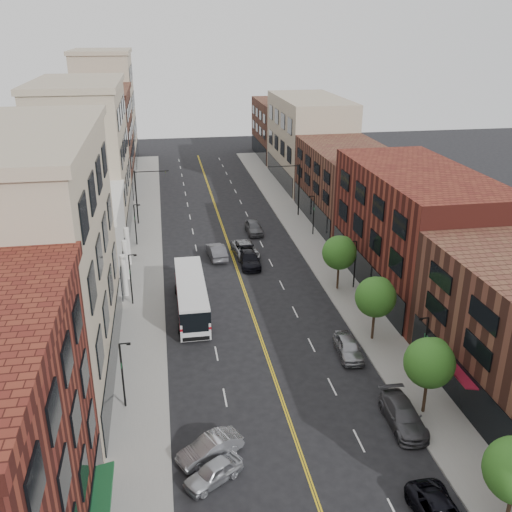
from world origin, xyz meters
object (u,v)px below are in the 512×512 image
car_lane_behind (217,251)px  car_parked_mid (403,415)px  car_parked_far (348,347)px  car_lane_a (249,259)px  car_angle_a (213,472)px  car_angle_b (210,448)px  car_lane_b (245,250)px  car_lane_c (254,227)px  city_bus (191,294)px

car_lane_behind → car_parked_mid: bearing=101.2°
car_parked_far → car_lane_a: (-5.01, 19.68, -0.00)m
car_angle_a → car_parked_mid: car_parked_mid is taller
car_lane_a → car_parked_far: bearing=-75.1°
car_angle_b → car_lane_b: 33.16m
car_lane_c → car_lane_a: bearing=-103.2°
car_lane_a → car_angle_b: bearing=-102.9°
car_lane_b → car_lane_behind: bearing=176.5°
car_lane_a → car_lane_b: size_ratio=0.94×
car_angle_b → car_parked_far: 15.60m
car_angle_a → car_parked_mid: bearing=70.7°
city_bus → car_lane_c: bearing=65.5°
car_angle_a → car_angle_b: car_angle_b is taller
car_parked_far → car_lane_b: car_lane_b is taller
car_parked_far → car_angle_b: bearing=-137.9°
car_parked_far → car_parked_mid: bearing=-81.2°
city_bus → car_lane_b: bearing=61.2°
car_lane_behind → car_lane_a: size_ratio=0.96×
car_lane_a → car_lane_b: car_lane_b is taller
car_angle_b → car_parked_far: car_parked_far is taller
car_lane_behind → car_lane_c: car_lane_behind is taller
car_angle_b → car_parked_far: bearing=102.2°
car_lane_behind → car_lane_b: bearing=176.7°
car_parked_mid → car_parked_far: bearing=97.7°
city_bus → car_parked_mid: 22.79m
car_lane_b → car_lane_c: car_lane_c is taller
car_angle_b → city_bus: bearing=152.8°
car_angle_b → car_lane_c: (9.30, 39.87, 0.11)m
city_bus → car_lane_a: bearing=54.6°
car_angle_a → car_parked_far: car_parked_far is taller
car_lane_behind → city_bus: bearing=68.6°
car_angle_a → car_lane_behind: bearing=141.5°
car_parked_mid → car_parked_far: (-0.89, 8.91, 0.01)m
car_lane_behind → car_lane_a: 4.35m
car_angle_b → car_lane_c: 40.94m
city_bus → car_parked_far: bearing=-39.3°
car_lane_behind → car_lane_c: 9.41m
car_lane_a → car_lane_behind: bearing=141.0°
car_angle_b → car_lane_b: car_lane_b is taller
car_lane_b → car_lane_c: size_ratio=1.17×
city_bus → car_lane_b: (7.00, 12.70, -1.02)m
car_lane_a → car_lane_b: (0.00, 2.88, 0.01)m
car_parked_mid → car_lane_c: 39.12m
car_angle_a → car_lane_c: 42.96m
car_angle_a → city_bus: bearing=147.5°
car_parked_mid → car_lane_behind: 32.69m
car_parked_far → car_lane_behind: bearing=113.5°
car_angle_a → car_lane_a: bearing=135.1°
car_parked_mid → car_lane_b: 32.01m
car_angle_a → car_lane_c: (9.30, 41.94, 0.16)m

